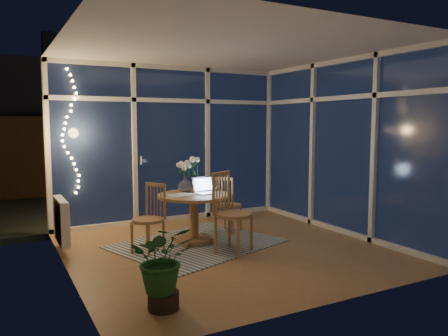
{
  "coord_description": "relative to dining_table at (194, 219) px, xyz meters",
  "views": [
    {
      "loc": [
        -2.67,
        -4.95,
        1.65
      ],
      "look_at": [
        0.09,
        0.25,
        1.05
      ],
      "focal_mm": 35.0,
      "sensor_mm": 36.0,
      "label": 1
    }
  ],
  "objects": [
    {
      "name": "floor",
      "position": [
        0.26,
        -0.48,
        -0.34
      ],
      "size": [
        4.0,
        4.0,
        0.0
      ],
      "primitive_type": "plane",
      "color": "olive",
      "rests_on": "ground"
    },
    {
      "name": "garden_shrubs",
      "position": [
        -0.54,
        2.92,
        0.11
      ],
      "size": [
        0.9,
        0.9,
        0.9
      ],
      "primitive_type": "sphere",
      "color": "black",
      "rests_on": "ground"
    },
    {
      "name": "window_wall_back",
      "position": [
        0.26,
        1.48,
        0.96
      ],
      "size": [
        4.0,
        0.1,
        2.6
      ],
      "primitive_type": "cube",
      "color": "white",
      "rests_on": "floor"
    },
    {
      "name": "dining_table",
      "position": [
        0.0,
        0.0,
        0.0
      ],
      "size": [
        1.26,
        1.26,
        0.68
      ],
      "primitive_type": "cylinder",
      "rotation": [
        0.0,
        0.0,
        0.32
      ],
      "color": "olive",
      "rests_on": "floor"
    },
    {
      "name": "phone",
      "position": [
        0.14,
        -0.01,
        0.35
      ],
      "size": [
        0.13,
        0.08,
        0.01
      ],
      "primitive_type": "cube",
      "rotation": [
        0.0,
        0.0,
        0.16
      ],
      "color": "black",
      "rests_on": "dining_table"
    },
    {
      "name": "chair_front",
      "position": [
        0.25,
        -0.68,
        0.19
      ],
      "size": [
        0.66,
        0.66,
        1.05
      ],
      "primitive_type": "cube",
      "rotation": [
        0.0,
        0.0,
        0.51
      ],
      "color": "olive",
      "rests_on": "floor"
    },
    {
      "name": "wall_left",
      "position": [
        -1.74,
        -0.48,
        0.96
      ],
      "size": [
        0.04,
        4.0,
        2.6
      ],
      "primitive_type": "cube",
      "color": "beige",
      "rests_on": "floor"
    },
    {
      "name": "fairy_lights",
      "position": [
        -1.39,
        1.4,
        1.19
      ],
      "size": [
        0.24,
        0.1,
        1.85
      ],
      "primitive_type": null,
      "color": "#FFC366",
      "rests_on": "window_wall_back"
    },
    {
      "name": "garden_fence",
      "position": [
        0.26,
        5.02,
        0.56
      ],
      "size": [
        11.0,
        0.08,
        1.8
      ],
      "primitive_type": "cube",
      "color": "#3D2816",
      "rests_on": "ground"
    },
    {
      "name": "chair_right",
      "position": [
        0.68,
        0.25,
        0.1
      ],
      "size": [
        0.57,
        0.57,
        0.88
      ],
      "primitive_type": "cube",
      "rotation": [
        0.0,
        0.0,
        2.15
      ],
      "color": "olive",
      "rests_on": "floor"
    },
    {
      "name": "laptop",
      "position": [
        0.21,
        -0.01,
        0.46
      ],
      "size": [
        0.37,
        0.33,
        0.24
      ],
      "primitive_type": null,
      "rotation": [
        0.0,
        0.0,
        0.14
      ],
      "color": "silver",
      "rests_on": "dining_table"
    },
    {
      "name": "garden_patio",
      "position": [
        0.76,
        4.52,
        -0.4
      ],
      "size": [
        12.0,
        6.0,
        0.1
      ],
      "primitive_type": "cube",
      "color": "black",
      "rests_on": "ground"
    },
    {
      "name": "neighbour_roof",
      "position": [
        0.56,
        8.02,
        1.86
      ],
      "size": [
        7.0,
        3.0,
        2.2
      ],
      "primitive_type": "cube",
      "color": "#2F3239",
      "rests_on": "ground"
    },
    {
      "name": "wall_right",
      "position": [
        2.26,
        -0.48,
        0.96
      ],
      "size": [
        0.04,
        4.0,
        2.6
      ],
      "primitive_type": "cube",
      "color": "beige",
      "rests_on": "floor"
    },
    {
      "name": "bowl",
      "position": [
        0.35,
        0.18,
        0.36
      ],
      "size": [
        0.19,
        0.19,
        0.04
      ],
      "primitive_type": "imported",
      "rotation": [
        0.0,
        0.0,
        0.32
      ],
      "color": "silver",
      "rests_on": "dining_table"
    },
    {
      "name": "flower_vase",
      "position": [
        -0.02,
        0.25,
        0.44
      ],
      "size": [
        0.26,
        0.26,
        0.21
      ],
      "primitive_type": "imported",
      "rotation": [
        0.0,
        0.0,
        0.32
      ],
      "color": "silver",
      "rests_on": "dining_table"
    },
    {
      "name": "window_wall_right",
      "position": [
        2.22,
        -0.48,
        0.96
      ],
      "size": [
        0.1,
        4.0,
        2.6
      ],
      "primitive_type": "cube",
      "color": "white",
      "rests_on": "floor"
    },
    {
      "name": "wall_back",
      "position": [
        0.26,
        1.52,
        0.96
      ],
      "size": [
        4.0,
        0.04,
        2.6
      ],
      "primitive_type": "cube",
      "color": "beige",
      "rests_on": "floor"
    },
    {
      "name": "rug",
      "position": [
        0.0,
        -0.1,
        -0.33
      ],
      "size": [
        2.45,
        2.19,
        0.01
      ],
      "primitive_type": "cube",
      "rotation": [
        0.0,
        0.0,
        0.32
      ],
      "color": "beige",
      "rests_on": "floor"
    },
    {
      "name": "ceiling",
      "position": [
        0.26,
        -0.48,
        2.26
      ],
      "size": [
        4.0,
        4.0,
        0.0
      ],
      "primitive_type": "plane",
      "color": "silver",
      "rests_on": "wall_back"
    },
    {
      "name": "newspapers",
      "position": [
        -0.17,
        0.01,
        0.35
      ],
      "size": [
        0.42,
        0.39,
        0.01
      ],
      "primitive_type": "cube",
      "rotation": [
        0.0,
        0.0,
        0.47
      ],
      "color": "beige",
      "rests_on": "dining_table"
    },
    {
      "name": "chair_left",
      "position": [
        -0.71,
        -0.16,
        0.11
      ],
      "size": [
        0.57,
        0.57,
        0.9
      ],
      "primitive_type": "cube",
      "rotation": [
        0.0,
        0.0,
        -1.05
      ],
      "color": "olive",
      "rests_on": "floor"
    },
    {
      "name": "wall_front",
      "position": [
        0.26,
        -2.48,
        0.96
      ],
      "size": [
        4.0,
        0.04,
        2.6
      ],
      "primitive_type": "cube",
      "color": "beige",
      "rests_on": "floor"
    },
    {
      "name": "radiator",
      "position": [
        -1.68,
        0.42,
        0.06
      ],
      "size": [
        0.1,
        0.7,
        0.58
      ],
      "primitive_type": "cube",
      "color": "silver",
      "rests_on": "wall_left"
    },
    {
      "name": "potted_plant",
      "position": [
        -1.13,
        -1.87,
        0.04
      ],
      "size": [
        0.65,
        0.61,
        0.76
      ],
      "primitive_type": "imported",
      "rotation": [
        0.0,
        0.0,
        -0.3
      ],
      "color": "#1B4D1D",
      "rests_on": "floor"
    }
  ]
}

